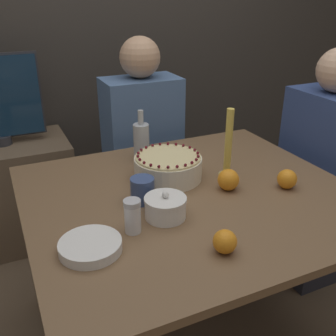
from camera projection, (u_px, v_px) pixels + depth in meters
The scene contains 16 objects.
ground_plane at pixel (188, 334), 1.79m from camera, with size 12.00×12.00×0.00m, color brown.
wall_behind at pixel (88, 13), 2.41m from camera, with size 8.00×0.05×2.60m.
dining_table at pixel (191, 218), 1.54m from camera, with size 1.22×1.08×0.73m.
cake at pixel (168, 167), 1.59m from camera, with size 0.27×0.27×0.11m.
sugar_bowl at pixel (165, 207), 1.32m from camera, with size 0.14×0.14×0.10m.
sugar_shaker at pixel (133, 216), 1.23m from camera, with size 0.06×0.06×0.11m.
plate_stack at pixel (90, 246), 1.16m from camera, with size 0.19×0.19×0.03m.
candle at pixel (228, 151), 1.56m from camera, with size 0.06×0.06×0.29m.
bottle at pixel (141, 141), 1.75m from camera, with size 0.07×0.07×0.23m.
cup at pixel (142, 190), 1.41m from camera, with size 0.09×0.09×0.09m.
orange_fruit_0 at pixel (228, 180), 1.50m from camera, with size 0.08×0.08×0.08m.
orange_fruit_1 at pixel (225, 242), 1.14m from camera, with size 0.07×0.07×0.07m.
orange_fruit_2 at pixel (287, 179), 1.52m from camera, with size 0.08×0.08×0.08m.
person_man_blue_shirt at pixel (143, 164), 2.22m from camera, with size 0.40×0.34×1.23m.
person_woman_floral at pixel (319, 185), 2.00m from camera, with size 0.34×0.40×1.21m.
side_cabinet at pixel (12, 194), 2.35m from camera, with size 0.70×0.47×0.63m.
Camera 1 is at (-0.63, -1.16, 1.44)m, focal length 42.00 mm.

